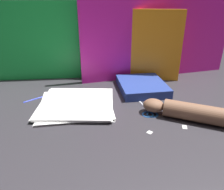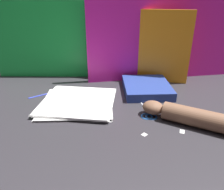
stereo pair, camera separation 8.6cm
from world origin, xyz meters
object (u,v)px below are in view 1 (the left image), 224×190
(hand_forearm, at_px, (188,111))
(book_closed, at_px, (142,86))
(paper_stack, at_px, (76,104))
(scissors, at_px, (149,111))

(hand_forearm, bearing_deg, book_closed, 112.09)
(paper_stack, bearing_deg, book_closed, 25.77)
(scissors, distance_m, hand_forearm, 0.15)
(book_closed, bearing_deg, paper_stack, -154.23)
(book_closed, height_order, scissors, book_closed)
(paper_stack, distance_m, book_closed, 0.34)
(scissors, bearing_deg, book_closed, 86.58)
(book_closed, relative_size, scissors, 1.86)
(book_closed, bearing_deg, scissors, -93.42)
(scissors, relative_size, hand_forearm, 0.44)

